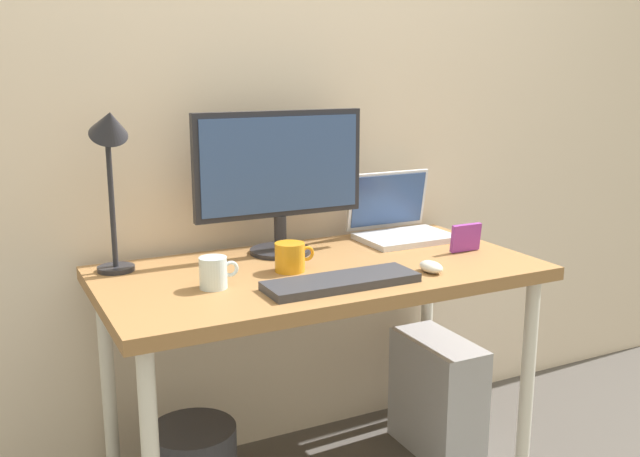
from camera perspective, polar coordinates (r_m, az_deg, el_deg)
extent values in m
cube|color=beige|center=(2.45, -4.28, 11.62)|extent=(4.40, 0.04, 2.60)
cube|color=olive|center=(2.18, 0.00, -3.59)|extent=(1.32, 0.67, 0.04)
cylinder|color=silver|center=(2.43, 16.21, -11.88)|extent=(0.04, 0.04, 0.71)
cylinder|color=silver|center=(2.39, -16.52, -12.34)|extent=(0.04, 0.04, 0.71)
cylinder|color=silver|center=(2.82, 8.50, -7.93)|extent=(0.04, 0.04, 0.71)
cylinder|color=#232328|center=(2.33, -3.17, -1.79)|extent=(0.20, 0.20, 0.01)
cylinder|color=#232328|center=(2.32, -3.19, -0.31)|extent=(0.04, 0.04, 0.11)
cube|color=#232328|center=(2.28, -3.26, 5.16)|extent=(0.57, 0.03, 0.34)
cube|color=#334C7F|center=(2.26, -3.09, 5.11)|extent=(0.53, 0.01, 0.30)
cube|color=silver|center=(2.52, 6.88, -0.72)|extent=(0.32, 0.22, 0.02)
cube|color=silver|center=(2.60, 5.41, 2.30)|extent=(0.32, 0.04, 0.21)
cube|color=#334C7F|center=(2.59, 5.50, 2.30)|extent=(0.30, 0.03, 0.18)
cylinder|color=#232328|center=(2.22, -15.97, -3.09)|extent=(0.11, 0.11, 0.01)
cylinder|color=#232328|center=(2.17, -16.30, 2.12)|extent=(0.02, 0.02, 0.40)
cone|color=#232328|center=(2.10, -16.49, 8.05)|extent=(0.11, 0.14, 0.13)
cube|color=#333338|center=(1.99, 1.72, -4.27)|extent=(0.44, 0.14, 0.02)
ellipsoid|color=silver|center=(2.14, 8.86, -3.04)|extent=(0.06, 0.09, 0.03)
cylinder|color=orange|center=(2.11, -2.38, -2.32)|extent=(0.09, 0.09, 0.09)
torus|color=orange|center=(2.14, -0.99, -2.03)|extent=(0.05, 0.01, 0.05)
cylinder|color=silver|center=(1.98, -8.53, -3.51)|extent=(0.08, 0.08, 0.09)
torus|color=silver|center=(1.99, -7.15, -3.22)|extent=(0.05, 0.01, 0.05)
cube|color=purple|center=(2.38, 11.57, -0.72)|extent=(0.11, 0.02, 0.09)
cube|color=#B2B2B7|center=(2.63, 9.33, -13.03)|extent=(0.18, 0.36, 0.42)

